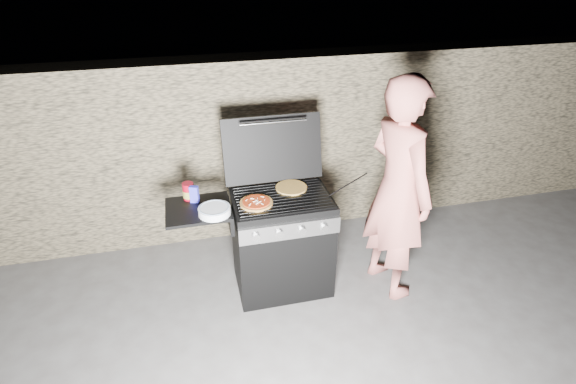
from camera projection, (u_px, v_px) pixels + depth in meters
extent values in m
plane|color=#413E3B|center=(283.00, 284.00, 4.07)|extent=(50.00, 50.00, 0.00)
cube|color=#7A6B4E|center=(259.00, 147.00, 4.51)|extent=(8.00, 0.35, 1.80)
cylinder|color=#E8B748|center=(291.00, 187.00, 3.74)|extent=(0.35, 0.35, 0.01)
cylinder|color=maroon|center=(188.00, 191.00, 3.58)|extent=(0.10, 0.10, 0.14)
cube|color=#2C2DB7|center=(194.00, 194.00, 3.53)|extent=(0.07, 0.06, 0.14)
cylinder|color=white|center=(214.00, 211.00, 3.40)|extent=(0.30, 0.30, 0.06)
imported|color=#BD645B|center=(398.00, 190.00, 3.62)|extent=(0.60, 0.78, 1.91)
cylinder|color=black|center=(349.00, 184.00, 3.71)|extent=(0.39, 0.18, 0.09)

